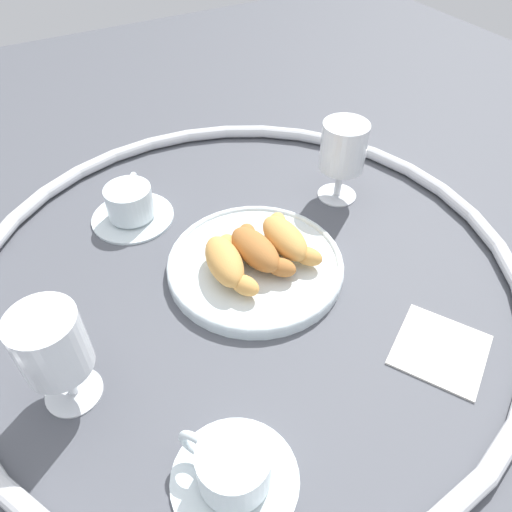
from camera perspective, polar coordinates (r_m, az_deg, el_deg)
name	(u,v)px	position (r m, az deg, el deg)	size (l,w,h in m)	color
ground_plane	(244,274)	(0.73, -1.42, -2.10)	(2.20, 2.20, 0.00)	#4C4F56
table_chrome_rim	(244,268)	(0.72, -1.44, -1.44)	(0.81, 0.81, 0.02)	silver
pastry_plate	(256,265)	(0.72, 0.00, -1.08)	(0.26, 0.26, 0.02)	silver
croissant_large	(228,263)	(0.69, -3.31, -0.86)	(0.14, 0.08, 0.04)	#D6994C
croissant_small	(258,250)	(0.71, 0.21, 0.68)	(0.14, 0.07, 0.04)	#AD6B33
croissant_extra	(287,238)	(0.73, 3.59, 2.08)	(0.14, 0.06, 0.04)	#D6994C
coffee_cup_near	(233,469)	(0.54, -2.70, -23.62)	(0.14, 0.14, 0.06)	silver
coffee_cup_far	(131,205)	(0.83, -14.44, 5.76)	(0.14, 0.14, 0.06)	silver
juice_glass_left	(343,150)	(0.83, 10.15, 12.10)	(0.08, 0.08, 0.14)	white
juice_glass_right	(51,346)	(0.57, -22.80, -9.66)	(0.08, 0.08, 0.14)	white
folded_napkin	(441,349)	(0.68, 20.77, -10.13)	(0.11, 0.11, 0.01)	silver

